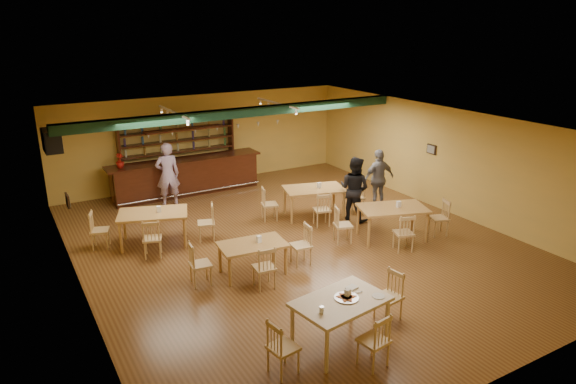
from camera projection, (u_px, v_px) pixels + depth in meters
floor at (295, 243)px, 12.87m from camera, size 12.00×12.00×0.00m
ceiling_beam at (244, 112)px, 14.26m from camera, size 10.00×0.30×0.25m
track_rail_left at (173, 112)px, 13.88m from camera, size 0.05×2.50×0.05m
track_rail_right at (277, 103)px, 15.40m from camera, size 0.05×2.50×0.05m
ac_unit at (52, 140)px, 13.29m from camera, size 0.34×0.70×0.48m
picture_left at (68, 201)px, 10.78m from camera, size 0.04×0.34×0.28m
picture_right at (432, 149)px, 15.12m from camera, size 0.04×0.34×0.28m
bar_counter at (186, 176)px, 16.45m from camera, size 4.92×0.85×1.13m
back_bar_hutch at (179, 155)px, 16.79m from camera, size 3.80×0.40×2.28m
poinsettia at (120, 161)px, 15.25m from camera, size 0.31×0.31×0.43m
dining_table_a at (154, 228)px, 12.72m from camera, size 1.89×1.48×0.83m
dining_table_b at (314, 202)px, 14.56m from camera, size 1.86×1.41×0.83m
dining_table_c at (253, 258)px, 11.22m from camera, size 1.51×1.00×0.71m
dining_table_d at (392, 223)px, 13.04m from camera, size 1.91×1.50×0.83m
near_table at (340, 322)px, 8.74m from camera, size 1.70×1.23×0.84m
pizza_tray at (346, 298)px, 8.66m from camera, size 0.41×0.41×0.01m
parmesan_shaker at (322, 310)px, 8.21m from camera, size 0.08×0.08×0.11m
napkin_stack at (352, 288)px, 8.97m from camera, size 0.23×0.19×0.03m
pizza_server at (352, 293)px, 8.78m from camera, size 0.33×0.13×0.00m
side_plate at (378, 296)px, 8.71m from camera, size 0.25×0.25×0.01m
patron_bar at (168, 174)px, 15.25m from camera, size 0.75×0.54×1.92m
patron_right_a at (354, 189)px, 14.13m from camera, size 0.99×1.08×1.80m
patron_right_b at (379, 179)px, 15.11m from camera, size 1.05×0.49×1.76m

